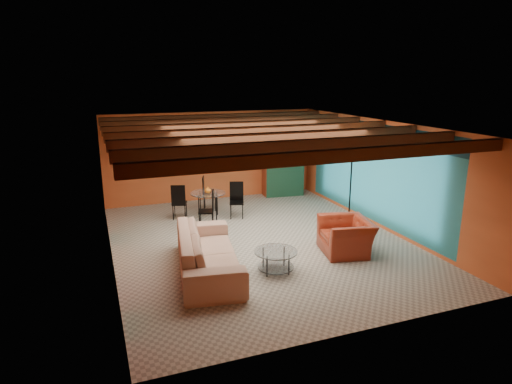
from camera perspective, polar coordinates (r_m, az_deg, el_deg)
name	(u,v)px	position (r m, az deg, el deg)	size (l,w,h in m)	color
room	(257,140)	(9.82, 0.18, 6.72)	(6.52, 8.01, 2.71)	gray
sofa	(208,252)	(8.75, -6.20, -7.67)	(2.82, 1.10, 0.82)	tan
armchair	(346,236)	(9.81, 11.54, -5.60)	(1.15, 1.00, 0.74)	maroon
coffee_table	(276,261)	(8.77, 2.58, -8.90)	(0.85, 0.85, 0.44)	white
dining_table	(208,201)	(11.93, -6.21, -1.11)	(1.87, 1.87, 0.97)	white
armoire	(282,163)	(14.14, 3.35, 3.82)	(1.20, 0.59, 2.10)	brown
floor_lamp	(350,190)	(10.93, 12.09, 0.30)	(0.44, 0.44, 2.13)	black
ceiling_fan	(259,141)	(9.72, 0.42, 6.63)	(1.50, 1.50, 0.44)	#472614
painting	(183,148)	(13.35, -9.39, 5.60)	(1.05, 0.03, 0.65)	black
potted_plant	(282,121)	(13.95, 3.43, 9.12)	(0.47, 0.41, 0.52)	#26661E
vase	(207,180)	(11.79, -6.29, 1.58)	(0.17, 0.17, 0.18)	orange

